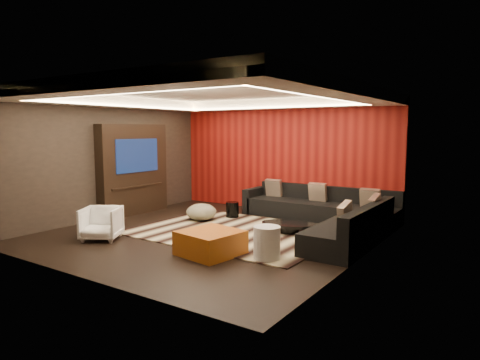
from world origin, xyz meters
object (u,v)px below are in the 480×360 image
Objects in this scene: coffee_table at (289,227)px; drum_stool at (232,210)px; white_side_table at (267,243)px; orange_ottoman at (211,243)px; armchair at (101,223)px; sectional_sofa at (329,215)px.

drum_stool is (-1.80, 0.59, 0.08)m from coffee_table.
orange_ottoman is at bearing -162.92° from white_side_table.
orange_ottoman is 2.35m from armchair.
coffee_table is 1.90m from drum_stool.
white_side_table is 0.79× the size of armchair.
drum_stool is at bearing 161.84° from coffee_table.
white_side_table reaches higher than drum_stool.
white_side_table is 0.60× the size of orange_ottoman.
armchair is 4.63m from sectional_sofa.
drum_stool is 0.40× the size of orange_ottoman.
sectional_sofa reaches higher than white_side_table.
white_side_table is at bearing -73.58° from coffee_table.
armchair is at bearing -106.78° from drum_stool.
drum_stool is 3.00m from orange_ottoman.
coffee_table is 0.31× the size of sectional_sofa.
orange_ottoman is at bearing -22.40° from armchair.
coffee_table is 3.13× the size of drum_stool.
sectional_sofa is (3.20, 3.34, -0.05)m from armchair.
armchair is at bearing -168.51° from white_side_table.
coffee_table is 1.24× the size of orange_ottoman.
coffee_table is 1.04m from sectional_sofa.
white_side_table is 2.68m from sectional_sofa.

